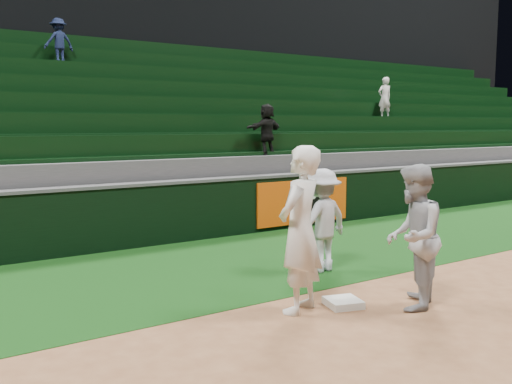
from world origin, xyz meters
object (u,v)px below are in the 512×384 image
baserunner (413,237)px  base_coach (321,220)px  first_base (343,303)px  first_baseman (300,230)px

baserunner → base_coach: size_ratio=1.13×
first_base → base_coach: size_ratio=0.26×
first_base → first_baseman: 1.18m
first_base → baserunner: bearing=-37.0°
first_base → first_baseman: first_baseman is taller
first_baseman → baserunner: 1.48m
first_baseman → base_coach: (1.53, 1.36, -0.22)m
base_coach → baserunner: bearing=76.3°
base_coach → first_base: bearing=51.3°
first_base → baserunner: (0.70, -0.53, 0.89)m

